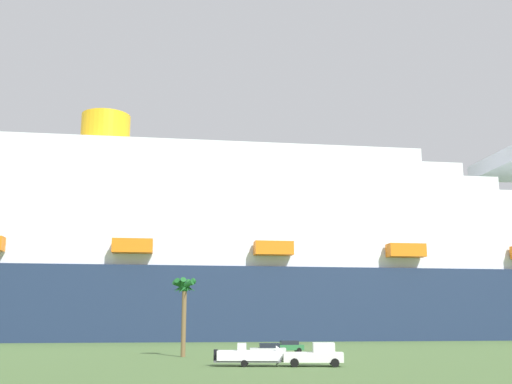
{
  "coord_description": "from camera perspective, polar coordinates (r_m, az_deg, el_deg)",
  "views": [
    {
      "loc": [
        -9.95,
        -69.99,
        4.27
      ],
      "look_at": [
        -5.53,
        43.36,
        28.02
      ],
      "focal_mm": 43.07,
      "sensor_mm": 36.0,
      "label": 1
    }
  ],
  "objects": [
    {
      "name": "parked_car_silver_sedan",
      "position": [
        75.73,
        1.13,
        -14.43
      ],
      "size": [
        4.31,
        2.01,
        1.58
      ],
      "color": "silver",
      "rests_on": "ground_plane"
    },
    {
      "name": "cruise_ship",
      "position": [
        143.09,
        0.01,
        -6.57
      ],
      "size": [
        290.34,
        59.31,
        60.36
      ],
      "color": "#1E2D4C",
      "rests_on": "ground_plane"
    },
    {
      "name": "small_boat_on_trailer",
      "position": [
        60.27,
        -0.06,
        -14.97
      ],
      "size": [
        8.02,
        2.49,
        2.15
      ],
      "color": "#595960",
      "rests_on": "ground_plane"
    },
    {
      "name": "pickup_truck",
      "position": [
        60.32,
        5.57,
        -14.84
      ],
      "size": [
        5.74,
        2.62,
        2.2
      ],
      "color": "white",
      "rests_on": "ground_plane"
    },
    {
      "name": "palm_tree",
      "position": [
        75.98,
        -6.67,
        -9.23
      ],
      "size": [
        3.11,
        3.04,
        9.37
      ],
      "color": "brown",
      "rests_on": "ground_plane"
    },
    {
      "name": "parked_car_green_wagon",
      "position": [
        85.61,
        3.0,
        -14.11
      ],
      "size": [
        4.35,
        2.37,
        1.58
      ],
      "color": "#2D723F",
      "rests_on": "ground_plane"
    },
    {
      "name": "ground_plane",
      "position": [
        100.58,
        3.56,
        -14.24
      ],
      "size": [
        600.0,
        600.0,
        0.0
      ],
      "primitive_type": "plane",
      "color": "#4C6B38"
    }
  ]
}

